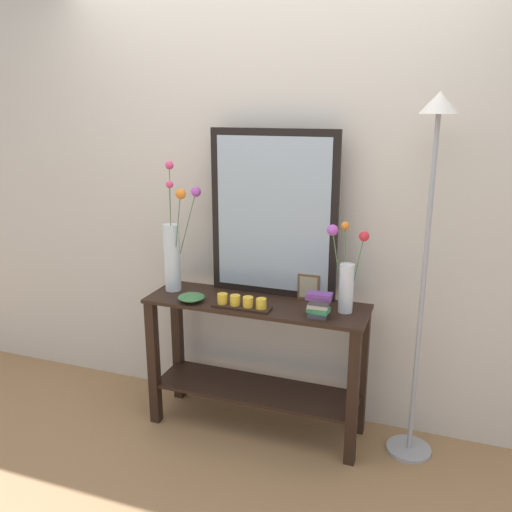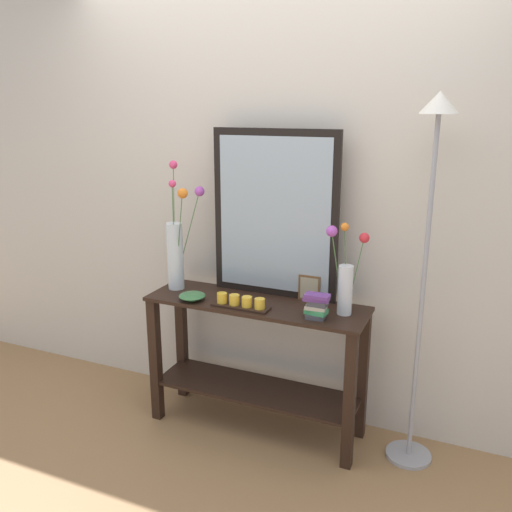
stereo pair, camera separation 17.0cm
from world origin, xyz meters
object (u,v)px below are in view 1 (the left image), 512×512
(decorative_bowl, at_px, (191,297))
(floor_lamp, at_px, (429,223))
(candle_tray, at_px, (242,303))
(tall_vase_left, at_px, (174,248))
(book_stack, at_px, (319,305))
(vase_right, at_px, (346,276))
(console_table, at_px, (256,351))
(picture_frame_small, at_px, (309,287))
(mirror_leaning, at_px, (273,215))

(decorative_bowl, relative_size, floor_lamp, 0.08)
(candle_tray, xyz_separation_m, decorative_bowl, (-0.30, 0.00, -0.00))
(decorative_bowl, bearing_deg, tall_vase_left, 141.11)
(tall_vase_left, distance_m, decorative_bowl, 0.32)
(tall_vase_left, height_order, decorative_bowl, tall_vase_left)
(candle_tray, relative_size, book_stack, 2.34)
(decorative_bowl, bearing_deg, vase_right, 9.93)
(console_table, xyz_separation_m, tall_vase_left, (-0.52, 0.03, 0.55))
(book_stack, distance_m, floor_lamp, 0.67)
(console_table, relative_size, vase_right, 2.61)
(vase_right, bearing_deg, picture_frame_small, 154.84)
(candle_tray, relative_size, decorative_bowl, 2.14)
(candle_tray, bearing_deg, floor_lamp, 10.68)
(book_stack, bearing_deg, tall_vase_left, 171.79)
(vase_right, xyz_separation_m, book_stack, (-0.11, -0.13, -0.13))
(picture_frame_small, relative_size, book_stack, 1.07)
(candle_tray, distance_m, book_stack, 0.42)
(mirror_leaning, distance_m, vase_right, 0.53)
(tall_vase_left, relative_size, floor_lamp, 0.39)
(candle_tray, height_order, decorative_bowl, candle_tray)
(tall_vase_left, distance_m, picture_frame_small, 0.80)
(picture_frame_small, xyz_separation_m, decorative_bowl, (-0.60, -0.25, -0.05))
(tall_vase_left, height_order, floor_lamp, floor_lamp)
(picture_frame_small, relative_size, decorative_bowl, 0.97)
(mirror_leaning, distance_m, book_stack, 0.57)
(tall_vase_left, height_order, picture_frame_small, tall_vase_left)
(decorative_bowl, height_order, floor_lamp, floor_lamp)
(book_stack, bearing_deg, decorative_bowl, -178.90)
(candle_tray, relative_size, picture_frame_small, 2.19)
(console_table, bearing_deg, mirror_leaning, 74.20)
(vase_right, relative_size, candle_tray, 1.49)
(tall_vase_left, bearing_deg, decorative_bowl, -38.89)
(console_table, height_order, book_stack, book_stack)
(floor_lamp, bearing_deg, book_stack, -162.24)
(console_table, distance_m, candle_tray, 0.35)
(tall_vase_left, relative_size, decorative_bowl, 4.99)
(console_table, height_order, vase_right, vase_right)
(console_table, relative_size, floor_lamp, 0.65)
(vase_right, relative_size, book_stack, 3.48)
(console_table, relative_size, book_stack, 9.09)
(vase_right, xyz_separation_m, floor_lamp, (0.38, 0.03, 0.30))
(decorative_bowl, bearing_deg, candle_tray, -0.02)
(candle_tray, height_order, book_stack, book_stack)
(console_table, distance_m, mirror_leaning, 0.78)
(vase_right, xyz_separation_m, candle_tray, (-0.53, -0.14, -0.17))
(book_stack, height_order, floor_lamp, floor_lamp)
(candle_tray, distance_m, decorative_bowl, 0.30)
(console_table, xyz_separation_m, decorative_bowl, (-0.34, -0.11, 0.32))
(book_stack, bearing_deg, floor_lamp, 17.76)
(mirror_leaning, xyz_separation_m, vase_right, (0.44, -0.12, -0.27))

